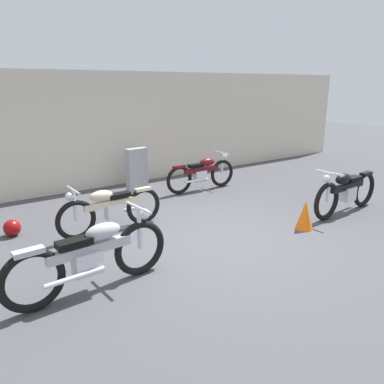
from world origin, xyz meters
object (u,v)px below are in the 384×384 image
(helmet, at_px, (12,228))
(motorcycle_silver, at_px, (92,256))
(motorcycle_maroon, at_px, (202,173))
(motorcycle_cream, at_px, (110,209))
(traffic_cone, at_px, (305,215))
(motorcycle_black, at_px, (346,191))
(stone_marker, at_px, (137,169))

(helmet, distance_m, motorcycle_silver, 2.67)
(motorcycle_silver, xyz_separation_m, motorcycle_maroon, (4.04, 3.08, -0.05))
(helmet, xyz_separation_m, motorcycle_cream, (1.52, -0.81, 0.29))
(traffic_cone, height_order, motorcycle_silver, motorcycle_silver)
(traffic_cone, height_order, motorcycle_cream, motorcycle_cream)
(traffic_cone, relative_size, motorcycle_cream, 0.27)
(motorcycle_silver, bearing_deg, motorcycle_maroon, 33.61)
(motorcycle_cream, xyz_separation_m, motorcycle_silver, (-1.02, -1.78, 0.05))
(helmet, bearing_deg, motorcycle_cream, -28.10)
(motorcycle_black, bearing_deg, helmet, -26.76)
(motorcycle_maroon, bearing_deg, helmet, -172.37)
(traffic_cone, xyz_separation_m, motorcycle_black, (1.42, 0.11, 0.20))
(motorcycle_cream, bearing_deg, motorcycle_black, 155.75)
(helmet, height_order, motorcycle_black, motorcycle_black)
(stone_marker, bearing_deg, helmet, -155.76)
(traffic_cone, xyz_separation_m, motorcycle_maroon, (0.05, 3.25, 0.16))
(helmet, relative_size, motorcycle_silver, 0.13)
(stone_marker, relative_size, helmet, 3.58)
(motorcycle_maroon, bearing_deg, traffic_cone, -89.24)
(helmet, height_order, traffic_cone, traffic_cone)
(helmet, distance_m, motorcycle_cream, 1.75)
(motorcycle_black, bearing_deg, motorcycle_cream, -25.33)
(stone_marker, xyz_separation_m, motorcycle_silver, (-2.71, -4.05, -0.05))
(traffic_cone, bearing_deg, motorcycle_cream, 146.70)
(helmet, bearing_deg, motorcycle_black, -24.15)
(motorcycle_cream, relative_size, motorcycle_black, 0.93)
(helmet, height_order, motorcycle_cream, motorcycle_cream)
(traffic_cone, xyz_separation_m, motorcycle_cream, (-2.98, 1.96, 0.16))
(motorcycle_silver, bearing_deg, motorcycle_black, -4.29)
(stone_marker, xyz_separation_m, motorcycle_cream, (-1.69, -2.26, -0.09))
(traffic_cone, distance_m, motorcycle_maroon, 3.25)
(motorcycle_silver, distance_m, motorcycle_maroon, 5.08)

